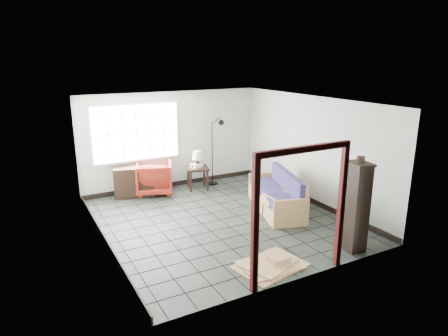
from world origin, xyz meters
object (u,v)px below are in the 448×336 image
armchair (154,176)px  futon_sofa (279,197)px  tall_shelf (356,206)px  side_table (198,171)px

armchair → futon_sofa: bearing=150.6°
armchair → tall_shelf: 5.30m
futon_sofa → tall_shelf: bearing=-71.2°
tall_shelf → futon_sofa: bearing=101.5°
futon_sofa → tall_shelf: (0.06, -2.27, 0.52)m
armchair → side_table: (1.15, -0.21, 0.04)m
armchair → tall_shelf: size_ratio=0.55×
futon_sofa → side_table: size_ratio=3.22×
futon_sofa → side_table: bearing=130.9°
futon_sofa → side_table: (-1.01, 2.31, 0.18)m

